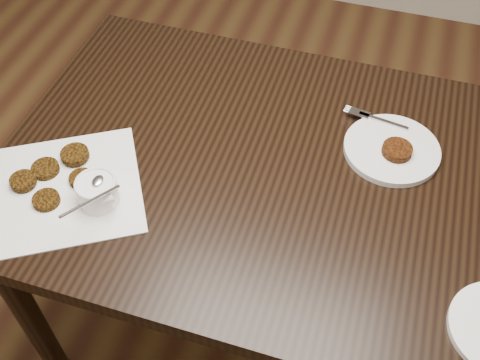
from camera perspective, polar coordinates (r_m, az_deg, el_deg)
name	(u,v)px	position (r m, az deg, el deg)	size (l,w,h in m)	color
floor	(241,357)	(1.85, 0.12, -17.06)	(4.00, 4.00, 0.00)	brown
table	(284,263)	(1.57, 4.32, -8.21)	(1.30, 0.84, 0.75)	black
napkin	(68,189)	(1.28, -16.62, -0.83)	(0.30, 0.30, 0.00)	white
sauce_ramekin	(95,182)	(1.19, -14.15, -0.18)	(0.11, 0.11, 0.12)	white
patty_cluster	(56,176)	(1.29, -17.70, 0.41)	(0.20, 0.20, 0.02)	#58350B
plate_with_patty	(392,147)	(1.33, 14.80, 3.18)	(0.21, 0.21, 0.03)	silver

